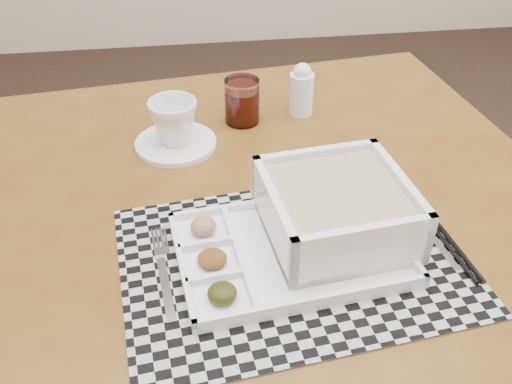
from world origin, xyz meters
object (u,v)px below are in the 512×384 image
cup (174,122)px  dining_table (268,240)px  creamer_bottle (301,90)px  serving_tray (325,220)px  juice_glass (242,103)px

cup → dining_table: bearing=-31.5°
cup → creamer_bottle: (0.25, 0.09, 0.00)m
serving_tray → cup: serving_tray is taller
cup → juice_glass: 0.15m
dining_table → creamer_bottle: (0.11, 0.29, 0.13)m
juice_glass → dining_table: bearing=-87.6°
serving_tray → cup: 0.36m
dining_table → creamer_bottle: size_ratio=10.24×
dining_table → juice_glass: (-0.01, 0.27, 0.12)m
dining_table → cup: 0.28m
serving_tray → juice_glass: bearing=101.8°
serving_tray → creamer_bottle: (0.04, 0.39, 0.01)m
juice_glass → serving_tray: bearing=-78.2°
dining_table → serving_tray: serving_tray is taller
creamer_bottle → serving_tray: bearing=-96.4°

